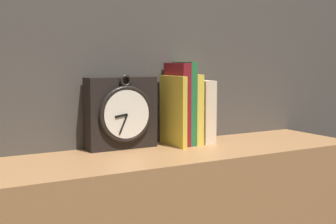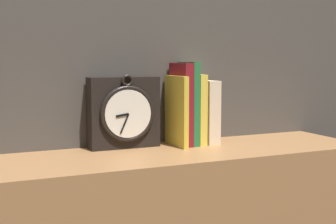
% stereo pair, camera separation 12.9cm
% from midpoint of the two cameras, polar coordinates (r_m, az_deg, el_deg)
% --- Properties ---
extents(clock, '(0.21, 0.08, 0.22)m').
position_cam_midpoint_polar(clock, '(1.36, -2.67, -0.07)').
color(clock, black).
rests_on(clock, bookshelf).
extents(book_slot0_yellow, '(0.01, 0.14, 0.21)m').
position_cam_midpoint_polar(book_slot0_yellow, '(1.39, 3.68, 0.11)').
color(book_slot0_yellow, gold).
rests_on(book_slot0_yellow, bookshelf).
extents(book_slot1_maroon, '(0.03, 0.12, 0.25)m').
position_cam_midpoint_polar(book_slot1_maroon, '(1.41, 4.24, 0.95)').
color(book_slot1_maroon, maroon).
rests_on(book_slot1_maroon, bookshelf).
extents(book_slot2_green, '(0.02, 0.11, 0.25)m').
position_cam_midpoint_polar(book_slot2_green, '(1.42, 5.12, 1.06)').
color(book_slot2_green, '#236E38').
rests_on(book_slot2_green, bookshelf).
extents(book_slot3_yellow, '(0.02, 0.11, 0.21)m').
position_cam_midpoint_polar(book_slot3_yellow, '(1.43, 5.94, 0.35)').
color(book_slot3_yellow, yellow).
rests_on(book_slot3_yellow, bookshelf).
extents(book_slot4_cream, '(0.04, 0.11, 0.19)m').
position_cam_midpoint_polar(book_slot4_cream, '(1.45, 7.22, 0.03)').
color(book_slot4_cream, beige).
rests_on(book_slot4_cream, bookshelf).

